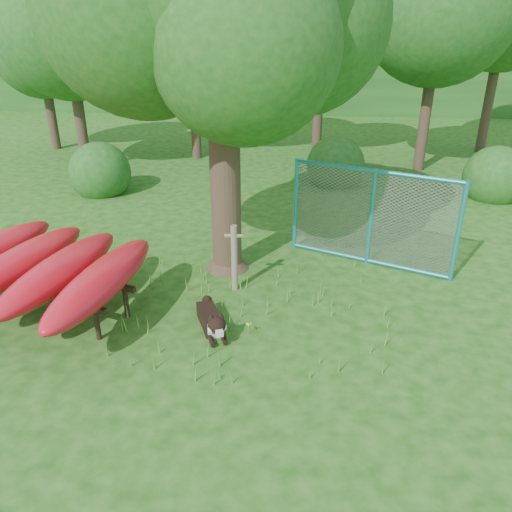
# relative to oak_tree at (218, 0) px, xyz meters

# --- Properties ---
(ground) EXTENTS (80.00, 80.00, 0.00)m
(ground) POSITION_rel_oak_tree_xyz_m (0.57, -2.76, -4.95)
(ground) COLOR #184A0E
(ground) RESTS_ON ground
(oak_tree) EXTENTS (5.89, 5.14, 7.42)m
(oak_tree) POSITION_rel_oak_tree_xyz_m (0.00, 0.00, 0.00)
(oak_tree) COLOR #3A2A20
(oak_tree) RESTS_ON ground
(wooden_post) EXTENTS (0.35, 0.13, 1.30)m
(wooden_post) POSITION_rel_oak_tree_xyz_m (0.31, -0.93, -4.26)
(wooden_post) COLOR #716754
(wooden_post) RESTS_ON ground
(kayak_rack) EXTENTS (3.80, 4.09, 1.12)m
(kayak_rack) POSITION_rel_oak_tree_xyz_m (-2.86, -2.00, -4.09)
(kayak_rack) COLOR black
(kayak_rack) RESTS_ON ground
(husky_dog) EXTENTS (0.67, 1.20, 0.55)m
(husky_dog) POSITION_rel_oak_tree_xyz_m (0.13, -2.41, -4.75)
(husky_dog) COLOR black
(husky_dog) RESTS_ON ground
(fence_section) EXTENTS (3.21, 1.49, 3.38)m
(fence_section) POSITION_rel_oak_tree_xyz_m (2.94, 0.46, -3.93)
(fence_section) COLOR teal
(fence_section) RESTS_ON ground
(wildflower_clump) EXTENTS (0.10, 0.10, 0.21)m
(wildflower_clump) POSITION_rel_oak_tree_xyz_m (0.73, -2.43, -4.78)
(wildflower_clump) COLOR #579531
(wildflower_clump) RESTS_ON ground
(bg_tree_a) EXTENTS (4.40, 4.40, 6.70)m
(bg_tree_a) POSITION_rel_oak_tree_xyz_m (-5.93, 7.24, -0.46)
(bg_tree_a) COLOR #3A2A20
(bg_tree_a) RESTS_ON ground
(bg_tree_c) EXTENTS (4.00, 4.00, 6.12)m
(bg_tree_c) POSITION_rel_oak_tree_xyz_m (2.07, 10.24, -0.84)
(bg_tree_c) COLOR #3A2A20
(bg_tree_c) RESTS_ON ground
(bg_tree_d) EXTENTS (4.80, 4.80, 7.50)m
(bg_tree_d) POSITION_rel_oak_tree_xyz_m (5.57, 8.24, 0.14)
(bg_tree_d) COLOR #3A2A20
(bg_tree_d) RESTS_ON ground
(bg_tree_e) EXTENTS (4.60, 4.60, 7.55)m
(bg_tree_e) POSITION_rel_oak_tree_xyz_m (8.57, 11.24, 0.28)
(bg_tree_e) COLOR #3A2A20
(bg_tree_e) RESTS_ON ground
(bg_tree_f) EXTENTS (3.60, 3.60, 5.55)m
(bg_tree_f) POSITION_rel_oak_tree_xyz_m (-8.43, 10.24, -1.22)
(bg_tree_f) COLOR #3A2A20
(bg_tree_f) RESTS_ON ground
(shrub_left) EXTENTS (1.80, 1.80, 1.80)m
(shrub_left) POSITION_rel_oak_tree_xyz_m (-4.43, 4.74, -4.95)
(shrub_left) COLOR #1C551B
(shrub_left) RESTS_ON ground
(shrub_right) EXTENTS (1.80, 1.80, 1.80)m
(shrub_right) POSITION_rel_oak_tree_xyz_m (7.07, 5.24, -4.95)
(shrub_right) COLOR #1C551B
(shrub_right) RESTS_ON ground
(shrub_mid) EXTENTS (1.80, 1.80, 1.80)m
(shrub_mid) POSITION_rel_oak_tree_xyz_m (2.57, 6.24, -4.95)
(shrub_mid) COLOR #1C551B
(shrub_mid) RESTS_ON ground
(wooded_hillside) EXTENTS (80.00, 12.00, 6.00)m
(wooded_hillside) POSITION_rel_oak_tree_xyz_m (0.57, 25.24, -1.95)
(wooded_hillside) COLOR #1C551B
(wooded_hillside) RESTS_ON ground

